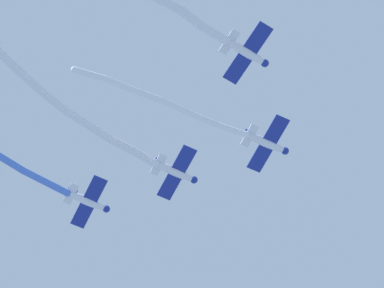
{
  "coord_description": "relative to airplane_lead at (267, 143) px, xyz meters",
  "views": [
    {
      "loc": [
        -26.05,
        -19.09,
        2.14
      ],
      "look_at": [
        -1.98,
        2.8,
        66.38
      ],
      "focal_mm": 66.42,
      "sensor_mm": 36.0,
      "label": 1
    }
  ],
  "objects": [
    {
      "name": "airplane_slot",
      "position": [
        -7.52,
        18.27,
        -0.3
      ],
      "size": [
        5.16,
        6.69,
        1.66
      ],
      "rotation": [
        0.0,
        0.0,
        5.91
      ],
      "color": "silver"
    },
    {
      "name": "airplane_right_wing",
      "position": [
        -8.69,
        -4.69,
        0.3
      ],
      "size": [
        5.16,
        6.74,
        1.66
      ],
      "rotation": [
        0.0,
        0.0,
        6.0
      ],
      "color": "silver"
    },
    {
      "name": "airplane_left_wing",
      "position": [
        -3.76,
        9.14,
        0.0
      ],
      "size": [
        5.16,
        6.68,
        1.66
      ],
      "rotation": [
        0.0,
        0.0,
        5.91
      ],
      "color": "silver"
    },
    {
      "name": "airplane_lead",
      "position": [
        0.0,
        0.0,
        0.0
      ],
      "size": [
        5.15,
        6.66,
        1.66
      ],
      "rotation": [
        0.0,
        0.0,
        5.89
      ],
      "color": "silver"
    },
    {
      "name": "smoke_trail_lead",
      "position": [
        -10.61,
        4.51,
        -0.66
      ],
      "size": [
        17.33,
        7.91,
        1.84
      ],
      "color": "white"
    },
    {
      "name": "smoke_trail_left_wing",
      "position": [
        -19.31,
        12.44,
        0.68
      ],
      "size": [
        27.94,
        3.98,
        2.17
      ],
      "color": "white"
    },
    {
      "name": "smoke_trail_slot",
      "position": [
        -17.28,
        20.96,
        -0.62
      ],
      "size": [
        15.79,
        4.08,
        1.43
      ],
      "color": "#4C75DB"
    }
  ]
}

